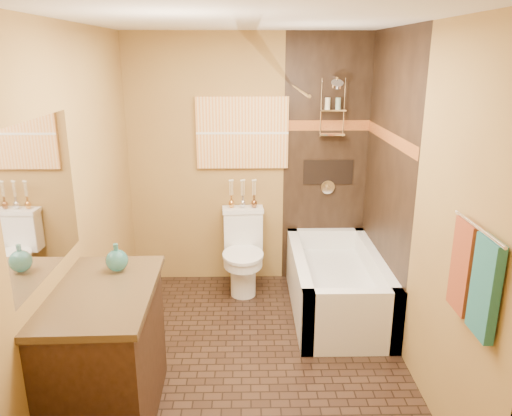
{
  "coord_description": "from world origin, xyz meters",
  "views": [
    {
      "loc": [
        -0.02,
        -3.4,
        2.29
      ],
      "look_at": [
        0.05,
        0.4,
        1.11
      ],
      "focal_mm": 35.0,
      "sensor_mm": 36.0,
      "label": 1
    }
  ],
  "objects_px": {
    "sunset_painting": "(242,133)",
    "vanity": "(105,355)",
    "toilet": "(243,251)",
    "bathtub": "(336,289)"
  },
  "relations": [
    {
      "from": "sunset_painting",
      "to": "vanity",
      "type": "xyz_separation_m",
      "value": [
        -0.86,
        -2.12,
        -1.09
      ]
    },
    {
      "from": "vanity",
      "to": "sunset_painting",
      "type": "bearing_deg",
      "value": 66.51
    },
    {
      "from": "toilet",
      "to": "vanity",
      "type": "height_order",
      "value": "vanity"
    },
    {
      "from": "bathtub",
      "to": "toilet",
      "type": "xyz_separation_m",
      "value": [
        -0.86,
        0.46,
        0.19
      ]
    },
    {
      "from": "sunset_painting",
      "to": "bathtub",
      "type": "xyz_separation_m",
      "value": [
        0.86,
        -0.73,
        -1.33
      ]
    },
    {
      "from": "bathtub",
      "to": "vanity",
      "type": "height_order",
      "value": "vanity"
    },
    {
      "from": "sunset_painting",
      "to": "vanity",
      "type": "height_order",
      "value": "sunset_painting"
    },
    {
      "from": "bathtub",
      "to": "vanity",
      "type": "bearing_deg",
      "value": -141.08
    },
    {
      "from": "toilet",
      "to": "vanity",
      "type": "bearing_deg",
      "value": -118.4
    },
    {
      "from": "bathtub",
      "to": "toilet",
      "type": "distance_m",
      "value": 0.99
    }
  ]
}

